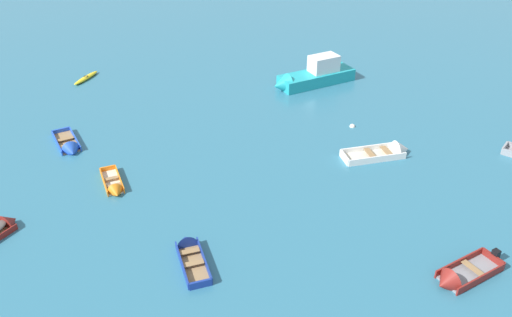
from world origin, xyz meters
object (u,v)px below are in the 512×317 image
object	(u,v)px
rowboat_orange_far_right	(114,188)
motor_launch_turquoise_back_row_left	(312,76)
rowboat_blue_back_row_center	(70,148)
mooring_buoy_far_field	(352,127)
rowboat_maroon_midfield_right	(457,278)
rowboat_deep_blue_near_left	(189,251)
kayak_yellow_midfield_left	(86,78)
rowboat_white_cluster_outer	(390,152)

from	to	relation	value
rowboat_orange_far_right	motor_launch_turquoise_back_row_left	world-z (taller)	motor_launch_turquoise_back_row_left
rowboat_blue_back_row_center	mooring_buoy_far_field	world-z (taller)	rowboat_blue_back_row_center
rowboat_blue_back_row_center	mooring_buoy_far_field	bearing A→B (deg)	-3.49
rowboat_blue_back_row_center	motor_launch_turquoise_back_row_left	size ratio (longest dim) A/B	0.52
motor_launch_turquoise_back_row_left	rowboat_maroon_midfield_right	size ratio (longest dim) A/B	1.89
rowboat_deep_blue_near_left	motor_launch_turquoise_back_row_left	bearing A→B (deg)	56.02
kayak_yellow_midfield_left	mooring_buoy_far_field	world-z (taller)	kayak_yellow_midfield_left
rowboat_white_cluster_outer	rowboat_deep_blue_near_left	bearing A→B (deg)	-154.84
rowboat_white_cluster_outer	rowboat_blue_back_row_center	distance (m)	19.94
rowboat_maroon_midfield_right	mooring_buoy_far_field	size ratio (longest dim) A/B	10.08
rowboat_white_cluster_outer	rowboat_blue_back_row_center	world-z (taller)	rowboat_white_cluster_outer
rowboat_orange_far_right	mooring_buoy_far_field	xyz separation A→B (m)	(15.70, 3.99, -0.15)
motor_launch_turquoise_back_row_left	rowboat_white_cluster_outer	bearing A→B (deg)	-83.27
kayak_yellow_midfield_left	rowboat_blue_back_row_center	xyz separation A→B (m)	(-0.50, -11.35, 0.01)
kayak_yellow_midfield_left	rowboat_orange_far_right	bearing A→B (deg)	-82.30
rowboat_white_cluster_outer	rowboat_maroon_midfield_right	bearing A→B (deg)	-99.84
kayak_yellow_midfield_left	rowboat_orange_far_right	distance (m)	16.62
motor_launch_turquoise_back_row_left	kayak_yellow_midfield_left	bearing A→B (deg)	163.71
mooring_buoy_far_field	rowboat_orange_far_right	bearing A→B (deg)	-165.74
rowboat_white_cluster_outer	rowboat_deep_blue_near_left	distance (m)	14.51
rowboat_orange_far_right	rowboat_blue_back_row_center	world-z (taller)	rowboat_blue_back_row_center
rowboat_blue_back_row_center	rowboat_deep_blue_near_left	size ratio (longest dim) A/B	1.07
rowboat_orange_far_right	rowboat_blue_back_row_center	xyz separation A→B (m)	(-2.72, 5.11, -0.00)
rowboat_white_cluster_outer	mooring_buoy_far_field	distance (m)	4.05
motor_launch_turquoise_back_row_left	mooring_buoy_far_field	size ratio (longest dim) A/B	19.02
rowboat_orange_far_right	motor_launch_turquoise_back_row_left	size ratio (longest dim) A/B	0.44
mooring_buoy_far_field	rowboat_deep_blue_near_left	bearing A→B (deg)	-140.49
rowboat_orange_far_right	rowboat_blue_back_row_center	distance (m)	5.79
kayak_yellow_midfield_left	rowboat_blue_back_row_center	bearing A→B (deg)	-92.50
rowboat_deep_blue_near_left	rowboat_maroon_midfield_right	xyz separation A→B (m)	(11.29, -4.45, 0.02)
rowboat_orange_far_right	motor_launch_turquoise_back_row_left	distance (m)	19.01
rowboat_maroon_midfield_right	mooring_buoy_far_field	xyz separation A→B (m)	(0.99, 14.57, -0.19)
rowboat_orange_far_right	motor_launch_turquoise_back_row_left	xyz separation A→B (m)	(15.22, 11.37, 0.56)
rowboat_deep_blue_near_left	mooring_buoy_far_field	bearing A→B (deg)	39.51
kayak_yellow_midfield_left	rowboat_maroon_midfield_right	xyz separation A→B (m)	(16.94, -27.05, 0.06)
rowboat_deep_blue_near_left	mooring_buoy_far_field	distance (m)	15.91
rowboat_blue_back_row_center	mooring_buoy_far_field	size ratio (longest dim) A/B	9.81
motor_launch_turquoise_back_row_left	mooring_buoy_far_field	world-z (taller)	motor_launch_turquoise_back_row_left
rowboat_orange_far_right	rowboat_white_cluster_outer	bearing A→B (deg)	0.12
rowboat_deep_blue_near_left	rowboat_maroon_midfield_right	world-z (taller)	rowboat_maroon_midfield_right
rowboat_blue_back_row_center	rowboat_deep_blue_near_left	xyz separation A→B (m)	(6.15, -11.25, 0.02)
rowboat_orange_far_right	rowboat_blue_back_row_center	size ratio (longest dim) A/B	0.85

